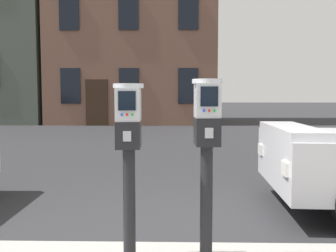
% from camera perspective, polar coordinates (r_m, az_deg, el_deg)
% --- Properties ---
extents(parking_meter_near_kerb, '(0.22, 0.26, 1.28)m').
position_cam_1_polar(parking_meter_near_kerb, '(2.72, -5.94, -2.07)').
color(parking_meter_near_kerb, black).
rests_on(parking_meter_near_kerb, sidewalk_slab).
extents(parking_meter_twin_adjacent, '(0.22, 0.26, 1.32)m').
position_cam_1_polar(parking_meter_twin_adjacent, '(2.70, 5.88, -1.64)').
color(parking_meter_twin_adjacent, black).
rests_on(parking_meter_twin_adjacent, sidewalk_slab).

